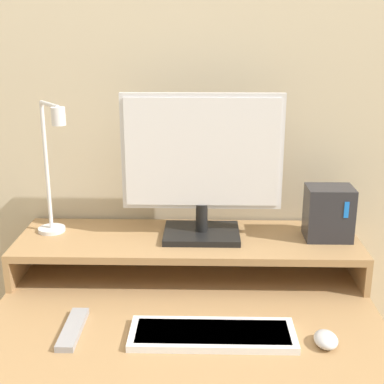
{
  "coord_description": "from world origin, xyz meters",
  "views": [
    {
      "loc": [
        0.05,
        -0.92,
        1.49
      ],
      "look_at": [
        0.02,
        0.41,
        1.08
      ],
      "focal_mm": 50.0,
      "sensor_mm": 36.0,
      "label": 1
    }
  ],
  "objects_px": {
    "router_dock": "(329,213)",
    "keyboard": "(212,334)",
    "mouse": "(326,339)",
    "desk_lamp": "(52,171)",
    "remote_control": "(73,329)",
    "monitor": "(202,164)"
  },
  "relations": [
    {
      "from": "remote_control",
      "to": "desk_lamp",
      "type": "bearing_deg",
      "value": 109.38
    },
    {
      "from": "desk_lamp",
      "to": "mouse",
      "type": "xyz_separation_m",
      "value": [
        0.74,
        -0.4,
        -0.3
      ]
    },
    {
      "from": "mouse",
      "to": "remote_control",
      "type": "relative_size",
      "value": 0.42
    },
    {
      "from": "router_dock",
      "to": "remote_control",
      "type": "bearing_deg",
      "value": -153.1
    },
    {
      "from": "desk_lamp",
      "to": "mouse",
      "type": "height_order",
      "value": "desk_lamp"
    },
    {
      "from": "desk_lamp",
      "to": "keyboard",
      "type": "bearing_deg",
      "value": -38.31
    },
    {
      "from": "remote_control",
      "to": "monitor",
      "type": "bearing_deg",
      "value": 48.73
    },
    {
      "from": "router_dock",
      "to": "keyboard",
      "type": "relative_size",
      "value": 0.4
    },
    {
      "from": "monitor",
      "to": "router_dock",
      "type": "distance_m",
      "value": 0.41
    },
    {
      "from": "desk_lamp",
      "to": "remote_control",
      "type": "distance_m",
      "value": 0.49
    },
    {
      "from": "mouse",
      "to": "desk_lamp",
      "type": "bearing_deg",
      "value": 151.71
    },
    {
      "from": "monitor",
      "to": "mouse",
      "type": "relative_size",
      "value": 6.2
    },
    {
      "from": "monitor",
      "to": "mouse",
      "type": "height_order",
      "value": "monitor"
    },
    {
      "from": "monitor",
      "to": "remote_control",
      "type": "distance_m",
      "value": 0.59
    },
    {
      "from": "router_dock",
      "to": "keyboard",
      "type": "bearing_deg",
      "value": -133.27
    },
    {
      "from": "monitor",
      "to": "desk_lamp",
      "type": "distance_m",
      "value": 0.44
    },
    {
      "from": "keyboard",
      "to": "remote_control",
      "type": "relative_size",
      "value": 2.22
    },
    {
      "from": "desk_lamp",
      "to": "remote_control",
      "type": "height_order",
      "value": "desk_lamp"
    },
    {
      "from": "router_dock",
      "to": "monitor",
      "type": "bearing_deg",
      "value": 178.72
    },
    {
      "from": "monitor",
      "to": "router_dock",
      "type": "bearing_deg",
      "value": -1.28
    },
    {
      "from": "desk_lamp",
      "to": "keyboard",
      "type": "relative_size",
      "value": 1.01
    },
    {
      "from": "monitor",
      "to": "router_dock",
      "type": "relative_size",
      "value": 2.93
    }
  ]
}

